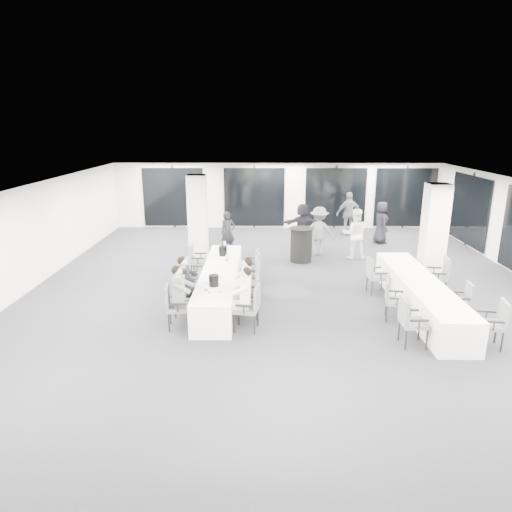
{
  "coord_description": "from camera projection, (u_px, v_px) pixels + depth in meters",
  "views": [
    {
      "loc": [
        -0.7,
        -11.65,
        4.34
      ],
      "look_at": [
        -0.83,
        -0.2,
        1.05
      ],
      "focal_mm": 32.0,
      "sensor_mm": 36.0,
      "label": 1
    }
  ],
  "objects": [
    {
      "name": "standing_guest_e",
      "position": [
        381.0,
        220.0,
        17.23
      ],
      "size": [
        0.63,
        0.92,
        1.79
      ],
      "primitive_type": "imported",
      "rotation": [
        0.0,
        0.0,
        1.7
      ],
      "color": "black",
      "rests_on": "floor"
    },
    {
      "name": "chair_main_right_far",
      "position": [
        253.0,
        262.0,
        13.25
      ],
      "size": [
        0.51,
        0.54,
        0.88
      ],
      "rotation": [
        0.0,
        0.0,
        1.42
      ],
      "color": "#4C4F53",
      "rests_on": "floor"
    },
    {
      "name": "plate_c",
      "position": [
        219.0,
        278.0,
        11.12
      ],
      "size": [
        0.19,
        0.19,
        0.03
      ],
      "color": "white",
      "rests_on": "banquet_table_main"
    },
    {
      "name": "chair_side_left_near",
      "position": [
        410.0,
        319.0,
        9.2
      ],
      "size": [
        0.53,
        0.59,
        1.01
      ],
      "rotation": [
        0.0,
        0.0,
        -1.53
      ],
      "color": "#4C4F53",
      "rests_on": "floor"
    },
    {
      "name": "chair_side_left_far",
      "position": [
        375.0,
        273.0,
        12.09
      ],
      "size": [
        0.54,
        0.59,
        0.98
      ],
      "rotation": [
        0.0,
        0.0,
        -1.47
      ],
      "color": "#4C4F53",
      "rests_on": "floor"
    },
    {
      "name": "wine_glass",
      "position": [
        224.0,
        291.0,
        9.87
      ],
      "size": [
        0.07,
        0.07,
        0.19
      ],
      "color": "silver",
      "rests_on": "banquet_table_main"
    },
    {
      "name": "seated_guest_a",
      "position": [
        182.0,
        293.0,
        9.96
      ],
      "size": [
        0.5,
        0.38,
        1.44
      ],
      "rotation": [
        0.0,
        0.0,
        -1.57
      ],
      "color": "#5C5E63",
      "rests_on": "floor"
    },
    {
      "name": "seated_guest_c",
      "position": [
        242.0,
        295.0,
        9.84
      ],
      "size": [
        0.5,
        0.38,
        1.44
      ],
      "rotation": [
        0.0,
        0.0,
        1.57
      ],
      "color": "white",
      "rests_on": "floor"
    },
    {
      "name": "water_bottle_b",
      "position": [
        227.0,
        259.0,
        12.31
      ],
      "size": [
        0.07,
        0.07,
        0.23
      ],
      "primitive_type": "cylinder",
      "color": "silver",
      "rests_on": "banquet_table_main"
    },
    {
      "name": "standing_guest_g",
      "position": [
        201.0,
        219.0,
        17.17
      ],
      "size": [
        0.87,
        0.81,
        1.87
      ],
      "primitive_type": "imported",
      "rotation": [
        0.0,
        0.0,
        -0.51
      ],
      "color": "black",
      "rests_on": "floor"
    },
    {
      "name": "ice_bucket_near",
      "position": [
        214.0,
        281.0,
        10.54
      ],
      "size": [
        0.23,
        0.23,
        0.26
      ],
      "primitive_type": "cylinder",
      "color": "black",
      "rests_on": "banquet_table_main"
    },
    {
      "name": "chair_side_left_mid",
      "position": [
        393.0,
        298.0,
        10.45
      ],
      "size": [
        0.56,
        0.59,
        0.93
      ],
      "rotation": [
        0.0,
        0.0,
        -1.78
      ],
      "color": "#4C4F53",
      "rests_on": "floor"
    },
    {
      "name": "chair_main_right_second",
      "position": [
        251.0,
        294.0,
        10.59
      ],
      "size": [
        0.53,
        0.58,
        0.99
      ],
      "rotation": [
        0.0,
        0.0,
        1.64
      ],
      "color": "#4C4F53",
      "rests_on": "floor"
    },
    {
      "name": "chair_main_right_fourth",
      "position": [
        253.0,
        270.0,
        12.29
      ],
      "size": [
        0.6,
        0.64,
        1.03
      ],
      "rotation": [
        0.0,
        0.0,
        1.41
      ],
      "color": "#4C4F53",
      "rests_on": "floor"
    },
    {
      "name": "room",
      "position": [
        316.0,
        232.0,
        13.06
      ],
      "size": [
        14.04,
        16.04,
        2.84
      ],
      "color": "#25252A",
      "rests_on": "ground"
    },
    {
      "name": "banquet_table_main",
      "position": [
        220.0,
        284.0,
        11.86
      ],
      "size": [
        0.9,
        5.0,
        0.75
      ],
      "primitive_type": "cube",
      "color": "white",
      "rests_on": "floor"
    },
    {
      "name": "plate_a",
      "position": [
        209.0,
        293.0,
        10.12
      ],
      "size": [
        0.21,
        0.21,
        0.03
      ],
      "color": "white",
      "rests_on": "banquet_table_main"
    },
    {
      "name": "cocktail_table",
      "position": [
        301.0,
        245.0,
        14.95
      ],
      "size": [
        0.81,
        0.81,
        1.12
      ],
      "color": "black",
      "rests_on": "floor"
    },
    {
      "name": "standing_guest_c",
      "position": [
        319.0,
        228.0,
        15.58
      ],
      "size": [
        1.32,
        0.83,
        1.91
      ],
      "primitive_type": "imported",
      "rotation": [
        0.0,
        0.0,
        2.97
      ],
      "color": "#5C5E63",
      "rests_on": "floor"
    },
    {
      "name": "chair_side_right_mid",
      "position": [
        463.0,
        298.0,
        10.54
      ],
      "size": [
        0.46,
        0.5,
        0.86
      ],
      "rotation": [
        0.0,
        0.0,
        1.51
      ],
      "color": "#4C4F53",
      "rests_on": "floor"
    },
    {
      "name": "water_bottle_a",
      "position": [
        206.0,
        289.0,
        10.08
      ],
      "size": [
        0.07,
        0.07,
        0.23
      ],
      "primitive_type": "cylinder",
      "color": "silver",
      "rests_on": "banquet_table_main"
    },
    {
      "name": "seated_guest_d",
      "position": [
        244.0,
        284.0,
        10.52
      ],
      "size": [
        0.5,
        0.38,
        1.44
      ],
      "rotation": [
        0.0,
        0.0,
        1.57
      ],
      "color": "white",
      "rests_on": "floor"
    },
    {
      "name": "standing_guest_h",
      "position": [
        431.0,
        232.0,
        15.43
      ],
      "size": [
        0.73,
        0.95,
        1.74
      ],
      "primitive_type": "imported",
      "rotation": [
        0.0,
        0.0,
        1.86
      ],
      "color": "white",
      "rests_on": "floor"
    },
    {
      "name": "chair_side_right_far",
      "position": [
        440.0,
        274.0,
        11.95
      ],
      "size": [
        0.59,
        0.63,
        1.03
      ],
      "rotation": [
        0.0,
        0.0,
        1.43
      ],
      "color": "#4C4F53",
      "rests_on": "floor"
    },
    {
      "name": "chair_main_left_near",
      "position": [
        174.0,
        304.0,
        10.02
      ],
      "size": [
        0.55,
        0.6,
        0.99
      ],
      "rotation": [
        0.0,
        0.0,
        -1.46
      ],
      "color": "#4C4F53",
      "rests_on": "floor"
    },
    {
      "name": "seated_guest_b",
      "position": [
        187.0,
        282.0,
        10.64
      ],
      "size": [
        0.5,
        0.38,
        1.44
      ],
      "rotation": [
        0.0,
        0.0,
        -1.57
      ],
      "color": "black",
      "rests_on": "floor"
    },
    {
      "name": "chair_main_right_near",
      "position": [
        250.0,
        305.0,
        9.89
      ],
      "size": [
        0.6,
        0.64,
        1.03
      ],
      "rotation": [
        0.0,
        0.0,
        1.4
      ],
      "color": "#4C4F53",
      "rests_on": "floor"
    },
    {
      "name": "chair_main_left_mid",
      "position": [
        187.0,
        282.0,
        11.61
      ],
      "size": [
        0.5,
        0.54,
        0.89
      ],
      "rotation": [
        0.0,
        0.0,
        -1.45
      ],
      "color": "#4C4F53",
      "rests_on": "floor"
    },
    {
      "name": "standing_guest_a",
      "position": [
        228.0,
        230.0,
        15.78
      ],
      "size": [
        0.78,
        0.73,
        1.69
      ],
      "primitive_type": "imported",
      "rotation": [
        0.0,
        0.0,
        0.49
      ],
      "color": "black",
      "rests_on": "floor"
    },
    {
      "name": "chair_main_left_far",
      "position": [
        196.0,
        258.0,
        13.43
      ],
      "size": [
        0.51,
        0.57,
        0.99
      ],
      "rotation": [
        0.0,
        0.0,
        -1.6
      ],
      "color": "#4C4F53",
      "rests_on": "floor"
    },
    {
      "name": "standing_guest_f",
      "position": [
        302.0,
        222.0,
        16.77
      ],
      "size": [
        1.73,
        0.82,
        1.82
      ],
      "primitive_type": "imported",
      "rotation": [
        0.0,
        0.0,
        3.25
      ],
      "color": "black",
      "rests_on": "floor"
    },
    {
      "name": "chair_main_left_second",
      "position": [
        180.0,
        294.0,
        10.72
      ],
      "size": [
        0.5,
        0.55,
        0.91
      ],
      "rotation": [
        0.0,
        0.0,
        -1.48
      ],
      "color": "#4C4F53",
      "rests_on": "floor"
    },
    {
      "name": "chair_main_left_fourth",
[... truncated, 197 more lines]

